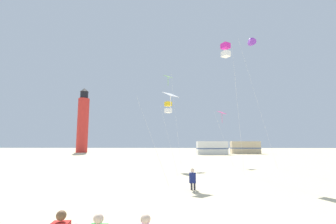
{
  "coord_description": "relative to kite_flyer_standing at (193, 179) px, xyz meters",
  "views": [
    {
      "loc": [
        0.61,
        -7.53,
        2.52
      ],
      "look_at": [
        0.02,
        12.56,
        5.19
      ],
      "focal_mm": 24.59,
      "sensor_mm": 36.0,
      "label": 1
    }
  ],
  "objects": [
    {
      "name": "kite_diamond_white",
      "position": [
        -1.29,
        3.4,
        5.06
      ],
      "size": [
        3.08,
        3.08,
        6.09
      ],
      "color": "silver",
      "rests_on": "ground"
    },
    {
      "name": "kite_diamond_rainbow",
      "position": [
        4.6,
        14.33,
        5.18
      ],
      "size": [
        1.93,
        1.69,
        6.2
      ],
      "color": "silver",
      "rests_on": "ground"
    },
    {
      "name": "ground",
      "position": [
        -1.54,
        -4.99,
        -0.61
      ],
      "size": [
        200.0,
        200.0,
        0.0
      ],
      "primitive_type": "plane",
      "color": "beige"
    },
    {
      "name": "rv_van_tan",
      "position": [
        15.17,
        41.16,
        0.78
      ],
      "size": [
        6.49,
        2.49,
        2.8
      ],
      "rotation": [
        0.0,
        0.0,
        -0.02
      ],
      "color": "#C6B28C",
      "rests_on": "ground"
    },
    {
      "name": "kite_box_magenta",
      "position": [
        3.33,
        5.91,
        9.53
      ],
      "size": [
        1.58,
        1.58,
        10.74
      ],
      "color": "silver",
      "rests_on": "ground"
    },
    {
      "name": "kite_box_gold",
      "position": [
        -1.61,
        11.02,
        5.52
      ],
      "size": [
        1.58,
        1.22,
        6.71
      ],
      "color": "silver",
      "rests_on": "ground"
    },
    {
      "name": "kite_flyer_standing",
      "position": [
        0.0,
        0.0,
        0.0
      ],
      "size": [
        0.37,
        0.53,
        1.16
      ],
      "rotation": [
        0.0,
        0.0,
        3.01
      ],
      "color": "navy",
      "rests_on": "ground"
    },
    {
      "name": "lighthouse_distant",
      "position": [
        -24.77,
        46.26,
        7.22
      ],
      "size": [
        2.8,
        2.8,
        16.8
      ],
      "color": "red",
      "rests_on": "ground"
    },
    {
      "name": "rv_van_white",
      "position": [
        6.98,
        37.23,
        0.78
      ],
      "size": [
        6.56,
        2.68,
        2.8
      ],
      "rotation": [
        0.0,
        0.0,
        0.05
      ],
      "color": "white",
      "rests_on": "ground"
    },
    {
      "name": "kite_diamond_lime",
      "position": [
        -1.68,
        15.56,
        9.67
      ],
      "size": [
        2.16,
        2.16,
        10.98
      ],
      "color": "silver",
      "rests_on": "ground"
    },
    {
      "name": "kite_tube_violet",
      "position": [
        7.88,
        12.64,
        13.27
      ],
      "size": [
        3.14,
        3.21,
        14.59
      ],
      "color": "silver",
      "rests_on": "ground"
    }
  ]
}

